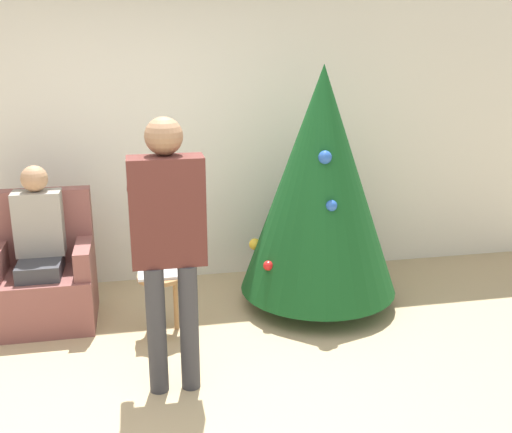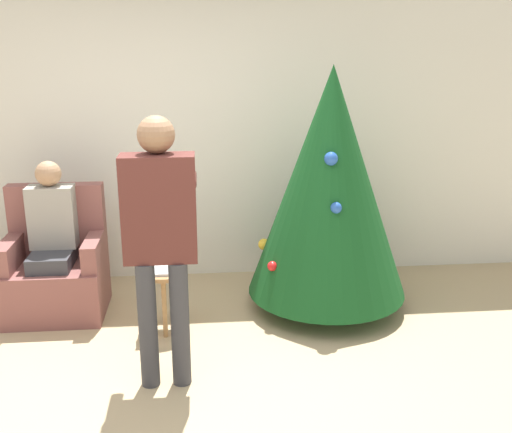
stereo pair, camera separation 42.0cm
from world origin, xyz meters
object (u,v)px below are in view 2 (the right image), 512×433
at_px(armchair, 57,270).
at_px(side_stool, 164,282).
at_px(person_seated, 52,233).
at_px(christmas_tree, 330,183).
at_px(person_standing, 160,228).

bearing_deg(armchair, side_stool, -25.25).
bearing_deg(person_seated, christmas_tree, -2.27).
distance_m(christmas_tree, side_stool, 1.50).
bearing_deg(side_stool, person_seated, 156.36).
relative_size(christmas_tree, person_seated, 1.59).
height_order(christmas_tree, person_seated, christmas_tree).
relative_size(christmas_tree, armchair, 1.93).
height_order(christmas_tree, armchair, christmas_tree).
height_order(person_seated, side_stool, person_seated).
distance_m(armchair, person_standing, 1.61).
bearing_deg(person_standing, side_stool, 93.05).
bearing_deg(armchair, person_seated, -90.00).
xyz_separation_m(christmas_tree, armchair, (-2.20, 0.12, -0.70)).
height_order(christmas_tree, side_stool, christmas_tree).
bearing_deg(side_stool, person_standing, -86.95).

